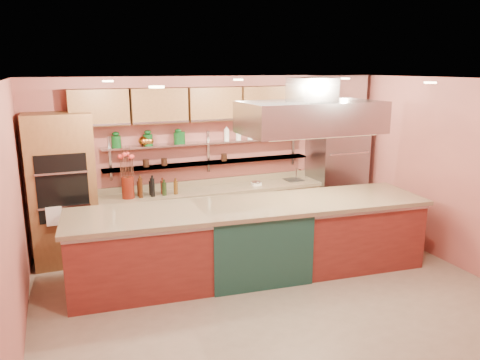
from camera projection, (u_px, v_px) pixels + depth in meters
name	position (u px, v px, depth m)	size (l,w,h in m)	color
floor	(272.00, 296.00, 6.21)	(6.00, 5.00, 0.02)	gray
ceiling	(276.00, 80.00, 5.55)	(6.00, 5.00, 0.02)	black
wall_back	(211.00, 158.00, 8.13)	(6.00, 0.04, 2.80)	#B76156
wall_front	(415.00, 272.00, 3.62)	(6.00, 0.04, 2.80)	#B76156
wall_left	(10.00, 222.00, 4.79)	(0.04, 5.00, 2.80)	#B76156
wall_right	(455.00, 173.00, 6.97)	(0.04, 5.00, 2.80)	#B76156
oven_stack	(63.00, 190.00, 7.01)	(0.95, 0.64, 2.30)	brown
refrigerator	(336.00, 171.00, 8.74)	(0.95, 0.72, 2.10)	gray
back_counter	(214.00, 215.00, 8.06)	(3.84, 0.64, 0.93)	tan
wall_shelf_lower	(210.00, 163.00, 8.01)	(3.60, 0.26, 0.03)	#AAADB1
wall_shelf_upper	(210.00, 142.00, 7.92)	(3.60, 0.26, 0.03)	#AAADB1
upper_cabinets	(213.00, 104.00, 7.74)	(4.60, 0.36, 0.55)	brown
range_hood	(311.00, 117.00, 6.65)	(2.00, 1.00, 0.45)	#AAADB1
ceiling_downlights	(268.00, 82.00, 5.74)	(4.00, 2.80, 0.02)	#FFE5A5
island	(252.00, 240.00, 6.73)	(5.04, 1.10, 1.05)	maroon
flower_vase	(128.00, 188.00, 7.34)	(0.19, 0.19, 0.34)	#621A0E
oil_bottle_cluster	(152.00, 187.00, 7.49)	(0.87, 0.25, 0.28)	black
kitchen_scale	(256.00, 183.00, 8.18)	(0.16, 0.12, 0.09)	white
bar_faucet	(296.00, 174.00, 8.56)	(0.03, 0.03, 0.21)	silver
copper_kettle	(144.00, 141.00, 7.50)	(0.20, 0.20, 0.16)	#BC752B
green_canister	(180.00, 137.00, 7.71)	(0.16, 0.16, 0.20)	#0E4418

